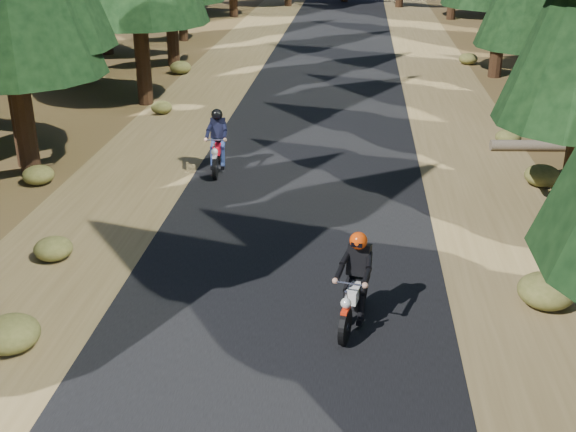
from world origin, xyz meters
name	(u,v)px	position (x,y,z in m)	size (l,w,h in m)	color
ground	(280,306)	(0.00, 0.00, 0.00)	(120.00, 120.00, 0.00)	#473419
road	(302,201)	(0.00, 5.00, 0.01)	(6.00, 100.00, 0.01)	black
shoulder_l	(116,195)	(-4.60, 5.00, 0.00)	(3.20, 100.00, 0.01)	brown
shoulder_r	(497,208)	(4.60, 5.00, 0.00)	(3.20, 100.00, 0.01)	brown
understory_shrubs	(379,162)	(1.88, 7.36, 0.27)	(15.17, 31.73, 0.66)	#474C1E
rider_lead	(354,296)	(1.30, -0.51, 0.55)	(0.94, 1.91, 1.64)	silver
rider_follow	(218,152)	(-2.40, 6.91, 0.56)	(0.69, 1.91, 1.67)	#A80B17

